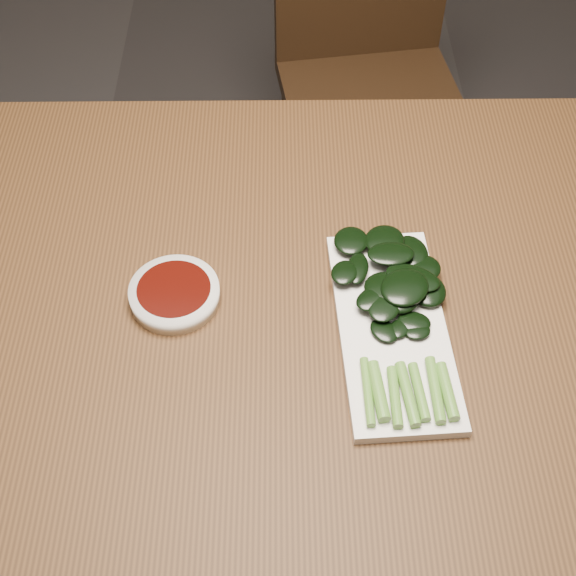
% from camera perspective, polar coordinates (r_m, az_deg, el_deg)
% --- Properties ---
extents(ground, '(6.00, 6.00, 0.00)m').
position_cam_1_polar(ground, '(1.73, 0.57, -15.71)').
color(ground, '#2E2C2C').
rests_on(ground, ground).
extents(table, '(1.40, 0.80, 0.75)m').
position_cam_1_polar(table, '(1.14, 0.84, -2.06)').
color(table, '#422812').
rests_on(table, ground).
extents(chair_far, '(0.45, 0.45, 0.89)m').
position_cam_1_polar(chair_far, '(1.92, 5.74, 15.49)').
color(chair_far, black).
rests_on(chair_far, ground).
extents(sauce_bowl, '(0.12, 0.12, 0.02)m').
position_cam_1_polar(sauce_bowl, '(1.07, -8.07, -0.40)').
color(sauce_bowl, white).
rests_on(sauce_bowl, table).
extents(serving_plate, '(0.16, 0.33, 0.01)m').
position_cam_1_polar(serving_plate, '(1.04, 7.41, -2.87)').
color(serving_plate, white).
rests_on(serving_plate, table).
extents(gai_lan, '(0.16, 0.33, 0.03)m').
position_cam_1_polar(gai_lan, '(1.05, 7.70, -0.65)').
color(gai_lan, '#598F31').
rests_on(gai_lan, serving_plate).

